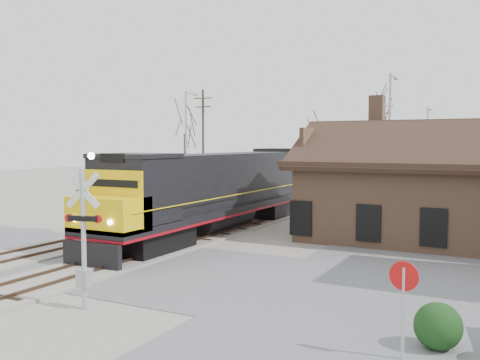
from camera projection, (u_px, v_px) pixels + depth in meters
The scene contains 19 objects.
ground at pixel (115, 263), 23.13m from camera, with size 140.00×140.00×0.00m, color #AAA499.
road at pixel (115, 262), 23.13m from camera, with size 60.00×9.00×0.03m, color #5B5B5F.
track_main at pixel (263, 218), 36.37m from camera, with size 3.40×90.00×0.24m.
track_siding at pixel (206, 214), 38.46m from camera, with size 3.40×90.00×0.24m.
depot at pixel (445, 196), 28.00m from camera, with size 15.20×9.31×7.90m.
locomotive_lead at pixel (215, 190), 30.58m from camera, with size 3.20×21.41×4.76m.
locomotive_trailing at pixel (333, 171), 49.74m from camera, with size 3.20×21.41×4.50m.
crossbuck_near at pixel (84, 245), 16.57m from camera, with size 1.23×0.39×4.39m.
crossbuck_far at pixel (81, 202), 30.90m from camera, with size 1.00×0.45×3.67m.
do_not_enter_sign at pixel (404, 292), 12.64m from camera, with size 0.71×0.16×2.41m.
hedge_a at pixel (438, 326), 13.39m from camera, with size 1.20×1.20×1.20m, color black.
streetlight_a at pixel (187, 141), 45.85m from camera, with size 0.25×2.04×9.53m.
streetlight_b at pixel (390, 139), 36.25m from camera, with size 0.25×2.04×9.83m.
streetlight_c at pixel (427, 147), 49.98m from camera, with size 0.25×2.04×8.50m.
utility_pole_a at pixel (203, 141), 50.56m from camera, with size 2.00×0.24×10.16m.
utility_pole_b at pixel (383, 142), 60.08m from camera, with size 2.00×0.24×10.06m.
tree_a at pixel (185, 125), 58.92m from camera, with size 4.10×4.10×10.04m.
tree_b at pixel (315, 136), 60.19m from camera, with size 3.43×3.43×8.41m.
tree_c at pixel (380, 106), 63.91m from camera, with size 5.45×5.45×13.36m.
Camera 1 is at (15.43, -17.68, 5.20)m, focal length 40.00 mm.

